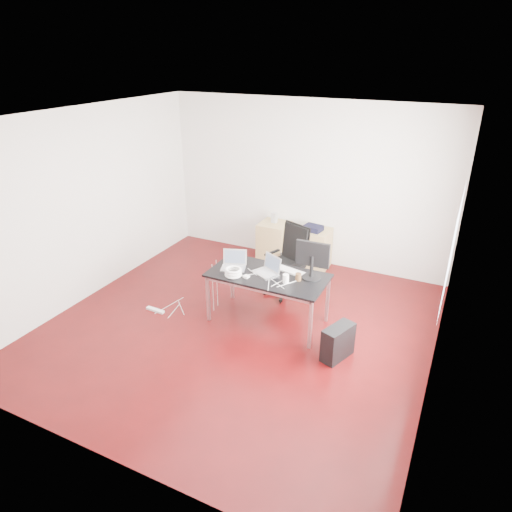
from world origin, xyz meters
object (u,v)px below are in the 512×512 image
at_px(desk, 268,278).
at_px(filing_cabinet_right, 314,249).
at_px(office_chair, 289,257).
at_px(filing_cabinet_left, 274,242).
at_px(pc_tower, 338,342).

xyz_separation_m(desk, filing_cabinet_right, (0.01, 1.91, -0.33)).
bearing_deg(office_chair, filing_cabinet_left, 145.85).
relative_size(desk, filing_cabinet_right, 2.29).
distance_m(filing_cabinet_left, pc_tower, 2.96).
bearing_deg(desk, filing_cabinet_left, 111.37).
xyz_separation_m(office_chair, pc_tower, (1.19, -1.27, -0.39)).
xyz_separation_m(office_chair, filing_cabinet_right, (0.07, 1.02, -0.26)).
bearing_deg(filing_cabinet_right, office_chair, -93.76).
distance_m(filing_cabinet_right, pc_tower, 2.56).
xyz_separation_m(filing_cabinet_right, pc_tower, (1.12, -2.29, -0.13)).
bearing_deg(office_chair, desk, -64.23).
relative_size(office_chair, pc_tower, 2.40).
distance_m(office_chair, filing_cabinet_left, 1.26).
xyz_separation_m(office_chair, filing_cabinet_left, (-0.69, 1.02, -0.26)).
relative_size(filing_cabinet_right, pc_tower, 1.56).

